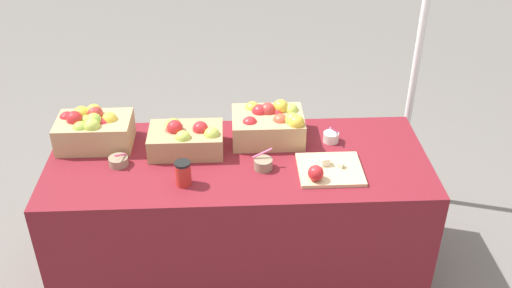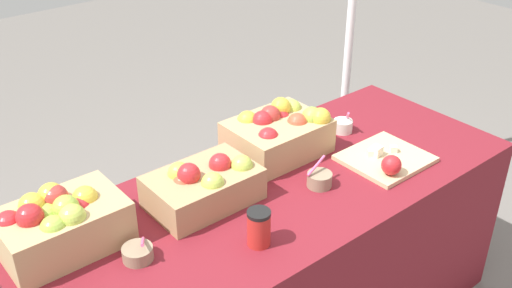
{
  "view_description": "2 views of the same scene",
  "coord_description": "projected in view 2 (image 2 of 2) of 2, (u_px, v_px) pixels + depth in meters",
  "views": [
    {
      "loc": [
        -0.03,
        -2.43,
        2.36
      ],
      "look_at": [
        0.09,
        0.04,
        0.8
      ],
      "focal_mm": 40.98,
      "sensor_mm": 36.0,
      "label": 1
    },
    {
      "loc": [
        -1.2,
        -1.34,
        1.94
      ],
      "look_at": [
        -0.07,
        0.04,
        0.92
      ],
      "focal_mm": 41.92,
      "sensor_mm": 36.0,
      "label": 2
    }
  ],
  "objects": [
    {
      "name": "sample_bowl_near",
      "position": [
        319.0,
        179.0,
        2.15
      ],
      "size": [
        0.1,
        0.09,
        0.1
      ],
      "color": "gray",
      "rests_on": "table"
    },
    {
      "name": "coffee_cup",
      "position": [
        259.0,
        228.0,
        1.85
      ],
      "size": [
        0.08,
        0.08,
        0.12
      ],
      "color": "red",
      "rests_on": "table"
    },
    {
      "name": "sample_bowl_far",
      "position": [
        138.0,
        253.0,
        1.8
      ],
      "size": [
        0.09,
        0.09,
        0.08
      ],
      "color": "gray",
      "rests_on": "table"
    },
    {
      "name": "apple_crate_left",
      "position": [
        60.0,
        222.0,
        1.81
      ],
      "size": [
        0.37,
        0.25,
        0.21
      ],
      "color": "tan",
      "rests_on": "table"
    },
    {
      "name": "apple_crate_middle",
      "position": [
        205.0,
        185.0,
        2.04
      ],
      "size": [
        0.37,
        0.24,
        0.17
      ],
      "color": "tan",
      "rests_on": "table"
    },
    {
      "name": "tent_pole",
      "position": [
        351.0,
        16.0,
        3.03
      ],
      "size": [
        0.04,
        0.04,
        2.01
      ],
      "primitive_type": "cylinder",
      "color": "white",
      "rests_on": "ground_plane"
    },
    {
      "name": "sample_bowl_mid",
      "position": [
        343.0,
        126.0,
        2.5
      ],
      "size": [
        0.08,
        0.08,
        0.11
      ],
      "color": "silver",
      "rests_on": "table"
    },
    {
      "name": "apple_crate_right",
      "position": [
        279.0,
        132.0,
        2.33
      ],
      "size": [
        0.37,
        0.28,
        0.19
      ],
      "color": "tan",
      "rests_on": "table"
    },
    {
      "name": "table",
      "position": [
        276.0,
        265.0,
        2.34
      ],
      "size": [
        1.9,
        0.76,
        0.74
      ],
      "primitive_type": "cube",
      "color": "maroon",
      "rests_on": "ground_plane"
    },
    {
      "name": "cutting_board_front",
      "position": [
        386.0,
        159.0,
        2.28
      ],
      "size": [
        0.31,
        0.28,
        0.09
      ],
      "color": "#D1B284",
      "rests_on": "table"
    }
  ]
}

